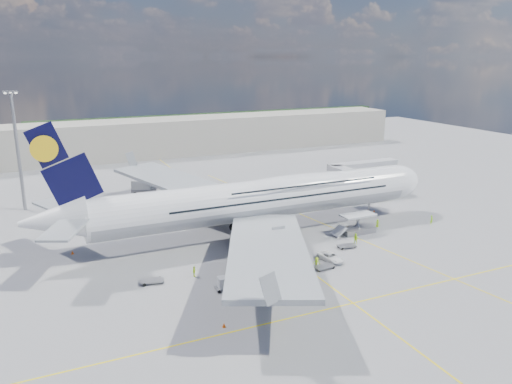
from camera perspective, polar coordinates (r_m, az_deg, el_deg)
name	(u,v)px	position (r m, az deg, el deg)	size (l,w,h in m)	color
ground	(284,252)	(85.62, 3.26, -6.88)	(300.00, 300.00, 0.00)	gray
taxi_line_main	(284,252)	(85.62, 3.26, -6.87)	(0.25, 220.00, 0.01)	yellow
taxi_line_cross	(353,303)	(70.20, 11.03, -12.35)	(120.00, 0.25, 0.01)	yellow
taxi_line_diag	(323,224)	(100.36, 7.70, -3.62)	(0.25, 100.00, 0.01)	yellow
airliner	(261,199)	(91.97, 0.57, -0.75)	(77.26, 79.15, 23.71)	white
jet_bridge	(358,172)	(115.84, 11.60, 2.27)	(18.80, 12.10, 8.50)	#B7B7BC
cargo_loader	(356,227)	(95.93, 11.41, -3.90)	(8.53, 3.20, 3.67)	silver
light_mast	(18,150)	(116.67, -25.58, 4.36)	(3.00, 0.70, 25.50)	gray
terminal	(153,138)	(171.24, -11.71, 6.10)	(180.00, 16.00, 12.00)	#B2AD9E
tree_line	(218,122)	(225.60, -4.32, 7.99)	(160.00, 6.00, 8.00)	#193814
dolly_row_a	(226,283)	(72.28, -3.47, -10.31)	(3.22, 1.94, 1.95)	gray
dolly_row_b	(267,273)	(74.93, 1.25, -9.25)	(3.76, 3.01, 2.10)	gray
dolly_row_c	(241,285)	(71.54, -1.68, -10.56)	(3.20, 1.84, 1.97)	gray
dolly_back	(152,281)	(75.89, -11.76, -9.89)	(3.59, 2.40, 0.48)	gray
dolly_nose_far	(324,266)	(79.78, 7.79, -8.42)	(3.40, 2.04, 0.48)	gray
dolly_nose_near	(347,246)	(88.66, 10.31, -6.07)	(3.34, 2.09, 0.46)	gray
baggage_tug	(240,254)	(82.55, -1.86, -7.06)	(3.49, 2.32, 2.00)	silver
catering_truck_inner	(181,215)	(100.77, -8.52, -2.60)	(6.18, 3.59, 3.46)	gray
catering_truck_outer	(144,188)	(122.45, -12.63, 0.44)	(6.78, 4.67, 3.74)	gray
service_van	(331,257)	(82.61, 8.52, -7.37)	(2.25, 4.88, 1.36)	white
crew_nose	(432,220)	(104.87, 19.43, -3.02)	(0.67, 0.44, 1.85)	#A6F619
crew_loader	(356,239)	(90.44, 11.35, -5.27)	(0.95, 0.74, 1.95)	#B3F219
crew_wing	(194,271)	(76.71, -7.08, -9.00)	(0.99, 0.41, 1.69)	#C7F81A
crew_van	(377,223)	(100.17, 13.71, -3.49)	(0.77, 0.50, 1.58)	#B2FB1A
crew_tug	(316,263)	(79.66, 6.93, -8.02)	(1.15, 0.66, 1.78)	#CAFF1A
cone_nose	(374,211)	(109.84, 13.35, -2.11)	(0.41, 0.41, 0.53)	#F85E0D
cone_wing_left_inner	(167,209)	(109.60, -10.18, -1.97)	(0.41, 0.41, 0.52)	#F85E0D
cone_wing_left_outer	(144,205)	(113.60, -12.69, -1.48)	(0.43, 0.43, 0.54)	#F85E0D
cone_wing_right_inner	(303,269)	(78.85, 5.38, -8.71)	(0.45, 0.45, 0.58)	#F85E0D
cone_wing_right_outer	(224,325)	(63.51, -3.68, -14.93)	(0.47, 0.47, 0.60)	#F85E0D
cone_tail	(72,252)	(90.08, -20.24, -6.49)	(0.50, 0.50, 0.63)	#F85E0D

